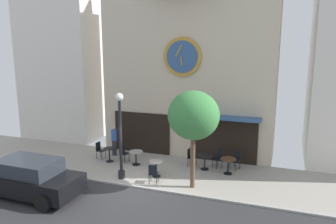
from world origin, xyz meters
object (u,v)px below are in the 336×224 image
Objects in this scene: cafe_chair_curbside at (100,149)px; cafe_chair_facing_street at (219,157)px; cafe_table_rightmost at (156,166)px; parked_car_black at (29,178)px; cafe_table_leftmost at (205,159)px; cafe_table_center_right at (228,163)px; cafe_chair_outer at (123,152)px; cafe_table_center_left at (109,153)px; cafe_chair_under_awning at (236,158)px; street_tree at (193,116)px; cafe_chair_left_end at (153,172)px; pedestrian_blue at (114,140)px; street_lamp at (120,136)px; cafe_chair_by_entrance at (191,156)px; cafe_table_center at (136,155)px.

cafe_chair_curbside is 1.00× the size of cafe_chair_facing_street.
parked_car_black is (-4.15, -3.59, 0.24)m from cafe_table_rightmost.
cafe_table_leftmost is 8.01m from parked_car_black.
cafe_table_center_right is 0.85× the size of cafe_chair_outer.
cafe_chair_outer is at bearing -178.72° from cafe_table_center_right.
cafe_chair_outer is 4.98m from cafe_chair_facing_street.
cafe_chair_outer is at bearing 22.23° from cafe_table_center_left.
cafe_table_center_left is 3.23m from cafe_table_rightmost.
street_tree is at bearing -117.44° from cafe_chair_under_awning.
street_tree is 4.71× the size of cafe_chair_outer.
parked_car_black is (-7.26, -5.02, 0.20)m from cafe_table_center_right.
cafe_table_leftmost is at bearing 53.93° from cafe_chair_left_end.
pedestrian_blue is at bearing 153.01° from street_tree.
cafe_chair_outer is at bearing 140.42° from cafe_chair_left_end.
cafe_table_center_left is at bearing 76.76° from parked_car_black.
cafe_chair_facing_street is (2.52, 2.16, 0.01)m from cafe_table_rightmost.
street_lamp is 4.44× the size of cafe_chair_under_awning.
cafe_chair_under_awning reaches higher than cafe_table_leftmost.
cafe_chair_by_entrance is (3.53, 0.55, 0.00)m from cafe_chair_outer.
cafe_table_center_left is 1.15m from pedestrian_blue.
cafe_table_center_right is at bearing -5.78° from pedestrian_blue.
pedestrian_blue reaches higher than cafe_chair_by_entrance.
cafe_chair_under_awning is (4.93, 1.17, 0.02)m from cafe_table_center.
cafe_table_rightmost is 2.19m from cafe_chair_by_entrance.
cafe_chair_left_end is (1.61, -0.07, -1.50)m from street_lamp.
cafe_table_leftmost is at bearing 170.81° from cafe_table_center_right.
cafe_chair_facing_street is (0.60, 2.75, -2.65)m from street_tree.
cafe_table_leftmost is at bearing 40.60° from parked_car_black.
street_lamp is 5.55× the size of cafe_table_center.
cafe_table_center is at bearing -170.98° from cafe_table_leftmost.
cafe_chair_under_awning is at bearing 31.70° from street_lamp.
cafe_chair_curbside is 0.96m from pedestrian_blue.
cafe_table_center_right reaches higher than cafe_table_rightmost.
cafe_chair_under_awning and cafe_chair_facing_street have the same top height.
parked_car_black is (-0.82, -5.67, -0.10)m from pedestrian_blue.
street_tree is at bearing -18.41° from cafe_chair_curbside.
cafe_table_center_right is at bearing -9.19° from cafe_table_leftmost.
parked_car_black is at bearing -103.24° from cafe_table_center_left.
cafe_chair_curbside is 1.00× the size of cafe_chair_left_end.
cafe_table_leftmost is at bearing 40.04° from cafe_table_rightmost.
cafe_table_center_right is 0.86m from cafe_chair_under_awning.
street_lamp is at bearing 46.52° from parked_car_black.
street_tree is (3.35, 0.15, 1.15)m from street_lamp.
parked_car_black reaches higher than cafe_table_leftmost.
cafe_chair_by_entrance is (-1.38, -0.30, 0.00)m from cafe_chair_facing_street.
cafe_table_center_left is 0.97× the size of cafe_table_center_right.
street_lamp is at bearing -134.78° from cafe_chair_by_entrance.
cafe_chair_facing_street is 1.00× the size of cafe_chair_left_end.
cafe_chair_outer is at bearing 164.34° from cafe_table_center.
cafe_chair_facing_street is at bearing 7.59° from cafe_chair_curbside.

